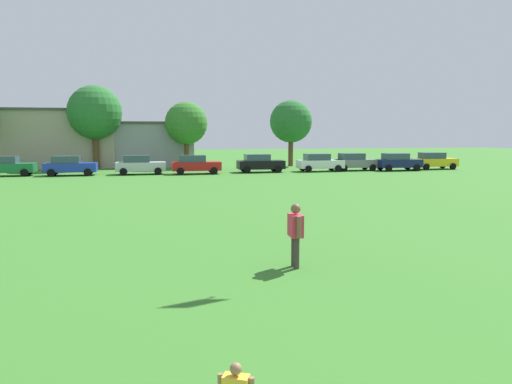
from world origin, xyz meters
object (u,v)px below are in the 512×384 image
Objects in this scene: parked_car_black_4 at (260,163)px; parked_car_yellow_8 at (434,161)px; adult_bystander at (295,230)px; tree_far_right at (291,122)px; parked_car_red_3 at (195,164)px; parked_car_white_5 at (319,162)px; parked_car_blue_1 at (70,166)px; parked_car_green_0 at (7,166)px; parked_car_navy_7 at (398,162)px; parked_car_gray_6 at (354,162)px; parked_car_silver_2 at (140,165)px; tree_left at (95,113)px; tree_right at (186,123)px.

parked_car_yellow_8 is at bearing 0.71° from parked_car_black_4.
tree_far_right reaches higher than adult_bystander.
parked_car_red_3 is 24.08m from parked_car_yellow_8.
adult_bystander is 34.48m from parked_car_white_5.
adult_bystander is 0.41× the size of parked_car_white_5.
parked_car_blue_1 is at bearing -160.18° from tree_far_right.
tree_far_right is at bearing 37.07° from parked_car_red_3.
parked_car_green_0 is 1.00× the size of parked_car_navy_7.
parked_car_white_5 is 1.00× the size of parked_car_gray_6.
parked_car_silver_2 is 1.00× the size of parked_car_yellow_8.
parked_car_red_3 is at bearing -178.32° from adult_bystander.
parked_car_yellow_8 is 0.51× the size of tree_left.
parked_car_green_0 is 35.42m from parked_car_navy_7.
parked_car_green_0 is at bearing -133.20° from tree_left.
parked_car_navy_7 is (19.56, -0.09, 0.00)m from parked_car_red_3.
tree_right is (-0.03, 39.62, 3.56)m from adult_bystander.
adult_bystander is 0.21× the size of tree_left.
parked_car_red_3 is 15.46m from parked_car_gray_6.
tree_left reaches higher than parked_car_navy_7.
parked_car_green_0 and parked_car_silver_2 have the same top height.
tree_right reaches higher than parked_car_yellow_8.
parked_car_gray_6 is (3.66, 0.37, 0.00)m from parked_car_white_5.
parked_car_green_0 is at bearing 179.61° from parked_car_yellow_8.
tree_right is at bearing 158.33° from parked_car_navy_7.
parked_car_red_3 is at bearing -177.64° from parked_car_white_5.
tree_right is at bearing 91.40° from parked_car_red_3.
tree_left is at bearing 177.27° from tree_right.
parked_car_blue_1 is 9.11m from tree_left.
tree_far_right reaches higher than parked_car_yellow_8.
parked_car_blue_1 is 22.48m from parked_car_white_5.
tree_far_right reaches higher than tree_right.
parked_car_green_0 is 31.28m from parked_car_gray_6.
parked_car_blue_1 is 0.60× the size of tree_far_right.
parked_car_red_3 is (4.84, -0.61, 0.00)m from parked_car_silver_2.
parked_car_blue_1 is 5.86m from parked_car_silver_2.
parked_car_red_3 is 1.00× the size of parked_car_yellow_8.
tree_left is at bearing -165.25° from adult_bystander.
tree_far_right is (-12.83, 7.59, 3.99)m from parked_car_yellow_8.
parked_car_blue_1 is 26.14m from parked_car_gray_6.
parked_car_silver_2 is at bearing 178.36° from parked_car_navy_7.
tree_right reaches higher than parked_car_red_3.
parked_car_yellow_8 is at bearing 2.12° from parked_car_red_3.
parked_car_blue_1 and parked_car_white_5 have the same top height.
parked_car_silver_2 is at bearing -2.90° from parked_car_green_0.
parked_car_black_4 is at bearing 171.19° from adult_bystander.
tree_far_right reaches higher than parked_car_black_4.
adult_bystander is 0.41× the size of parked_car_green_0.
adult_bystander reaches higher than parked_car_white_5.
tree_right is (-19.75, 7.85, 3.75)m from parked_car_navy_7.
tree_right reaches higher than parked_car_silver_2.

